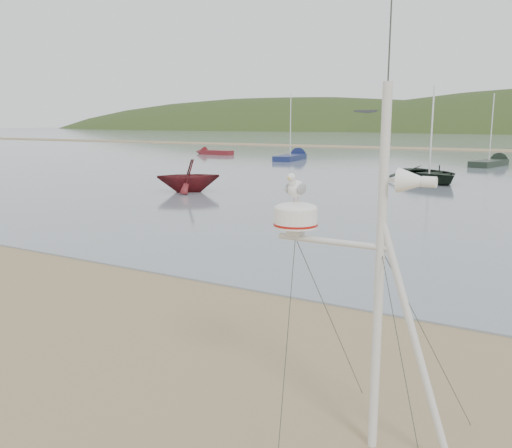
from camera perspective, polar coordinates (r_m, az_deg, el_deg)
The scene contains 8 objects.
ground at distance 9.73m, azimuth -17.57°, elevation -12.18°, with size 560.00×560.00×0.00m, color olive.
sandbar at distance 76.31m, azimuth 25.32°, elevation 6.98°, with size 560.00×7.00×0.07m, color olive.
mast_rig at distance 6.35m, azimuth 11.87°, elevation -12.68°, with size 2.21×2.36×5.00m.
boat_dark at distance 34.71m, azimuth 17.96°, elevation 8.43°, with size 3.69×1.07×5.17m, color black.
boat_red at distance 28.83m, azimuth -7.17°, elevation 6.61°, with size 2.83×1.73×3.28m, color #5D1519.
dinghy_red_far at distance 62.29m, azimuth -4.96°, elevation 7.55°, with size 5.14×1.58×1.23m.
sailboat_blue_near at distance 54.45m, azimuth 4.25°, elevation 7.12°, with size 2.66×7.19×6.98m.
sailboat_dark_mid at distance 50.93m, azimuth 23.95°, elevation 5.98°, with size 3.00×6.68×6.47m.
Camera 1 is at (6.78, -5.92, 3.71)m, focal length 38.00 mm.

